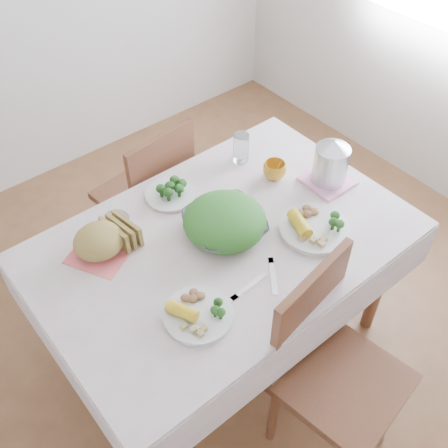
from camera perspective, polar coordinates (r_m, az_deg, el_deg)
floor at (r=2.72m, az=-0.06°, el=-12.60°), size 3.60×3.60×0.00m
dining_table at (r=2.41m, az=-0.07°, el=-7.90°), size 1.40×0.90×0.75m
tablecloth at (r=2.11m, az=-0.07°, el=-1.76°), size 1.50×1.00×0.01m
chair_near at (r=2.13m, az=12.77°, el=-16.50°), size 0.50×0.50×0.96m
chair_far at (r=2.79m, az=-8.81°, el=3.52°), size 0.46×0.46×0.91m
salad_bowl at (r=2.11m, az=0.09°, el=-0.15°), size 0.38×0.38×0.08m
dinner_plate_left at (r=1.87m, az=-2.81°, el=-9.83°), size 0.27×0.27×0.02m
dinner_plate_right at (r=2.16m, az=9.78°, el=-0.52°), size 0.41×0.41×0.02m
broccoli_plate at (r=2.29m, az=-5.83°, el=3.16°), size 0.25×0.25×0.02m
napkin at (r=2.12m, az=-13.19°, el=-2.94°), size 0.30×0.30×0.00m
bread_loaf at (r=2.08m, az=-13.44°, el=-1.91°), size 0.24×0.23×0.12m
fruit_bowl at (r=2.19m, az=-11.66°, el=0.20°), size 0.15×0.15×0.04m
yellow_mug at (r=2.37m, az=5.51°, el=5.83°), size 0.13×0.13×0.08m
glass_tumbler at (r=2.44m, az=1.85°, el=8.17°), size 0.10×0.10×0.14m
pink_tray at (r=2.40m, az=11.20°, el=4.64°), size 0.20×0.20×0.02m
electric_kettle at (r=2.33m, az=11.59°, el=6.73°), size 0.17×0.17×0.21m
fork_right at (r=1.99m, az=5.35°, el=-5.62°), size 0.13×0.15×0.00m
knife at (r=1.96m, az=2.74°, el=-6.77°), size 0.18×0.03×0.00m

